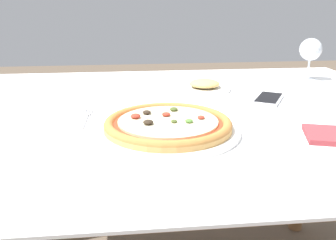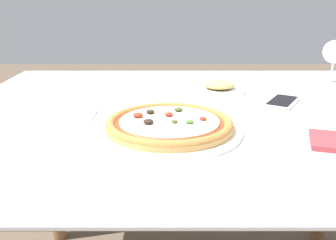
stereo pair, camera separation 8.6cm
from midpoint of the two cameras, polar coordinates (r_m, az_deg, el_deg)
name	(u,v)px [view 1 (the left image)]	position (r m, az deg, el deg)	size (l,w,h in m)	color
dining_table	(192,134)	(1.07, 1.42, -2.18)	(1.39, 1.12, 0.74)	brown
pizza_plate	(168,125)	(0.86, -2.86, -0.87)	(0.33, 0.33, 0.04)	white
fork	(85,118)	(0.99, -15.03, 0.32)	(0.03, 0.17, 0.00)	silver
wine_glass_far_left	(311,50)	(1.48, 19.36, 9.97)	(0.08, 0.08, 0.15)	silver
cell_phone	(269,99)	(1.16, 13.05, 3.13)	(0.13, 0.16, 0.01)	white
side_plate	(205,86)	(1.25, 3.64, 5.12)	(0.17, 0.17, 0.04)	white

